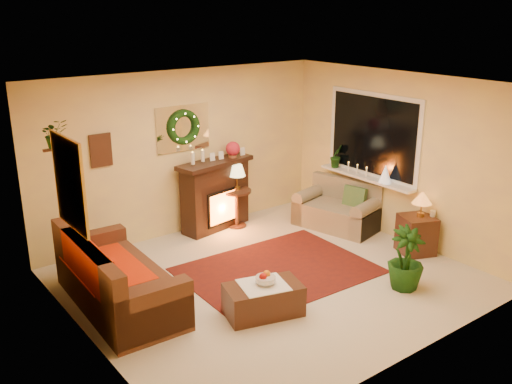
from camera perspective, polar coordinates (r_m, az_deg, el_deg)
floor at (r=7.77m, az=1.58°, el=-8.73°), size 5.00×5.00×0.00m
ceiling at (r=6.99m, az=1.76°, el=10.64°), size 5.00×5.00×0.00m
wall_back at (r=9.07m, az=-7.28°, el=3.90°), size 5.00×5.00×0.00m
wall_front at (r=5.80m, az=15.74°, el=-5.00°), size 5.00×5.00×0.00m
wall_left at (r=6.12m, az=-16.98°, el=-3.90°), size 4.50×4.50×0.00m
wall_right at (r=8.99m, az=14.22°, el=3.36°), size 4.50×4.50×0.00m
area_rug at (r=8.01m, az=2.19°, el=-7.83°), size 2.58×1.97×0.01m
sofa at (r=7.17m, az=-13.57°, el=-7.88°), size 1.00×2.13×0.90m
red_throw at (r=7.28m, az=-14.67°, el=-7.31°), size 0.79×1.28×0.02m
fireplace at (r=9.33m, az=-4.11°, el=-0.40°), size 1.23×0.57×1.08m
poinsettia at (r=9.27m, az=-2.33°, el=4.35°), size 0.23×0.23×0.23m
mantel_candle_a at (r=8.87m, az=-6.34°, el=3.35°), size 0.06×0.06×0.19m
mantel_candle_b at (r=9.01m, az=-5.36°, el=3.61°), size 0.06×0.06×0.18m
mantel_mirror at (r=8.96m, az=-7.32°, el=6.35°), size 0.92×0.02×0.72m
wreath at (r=8.92m, az=-7.19°, el=6.43°), size 0.55×0.11×0.55m
wall_art at (r=8.42m, az=-15.26°, el=4.04°), size 0.32×0.03×0.48m
gold_mirror at (r=6.25m, az=-18.17°, el=0.82°), size 0.03×0.84×1.00m
hanging_plant at (r=6.92m, az=-19.36°, el=4.24°), size 0.33×0.28×0.36m
loveseat at (r=9.46m, az=8.16°, el=-1.10°), size 1.07×1.47×0.77m
window_frame at (r=9.27m, az=11.64°, el=5.56°), size 0.03×1.86×1.36m
window_glass at (r=9.25m, az=11.58°, el=5.55°), size 0.02×1.70×1.22m
window_sill at (r=9.36m, az=10.95°, el=1.43°), size 0.22×1.86×0.04m
mini_tree at (r=9.02m, az=12.81°, el=1.80°), size 0.19×0.19×0.29m
sill_plant at (r=9.75m, az=8.04°, el=3.58°), size 0.28×0.23×0.51m
side_table_round at (r=9.43m, az=-1.96°, el=-1.59°), size 0.52×0.52×0.64m
lamp_cream at (r=9.28m, az=-1.92°, el=1.67°), size 0.28×0.28×0.43m
end_table_square at (r=8.78m, az=15.73°, el=-4.22°), size 0.61×0.61×0.57m
lamp_tiffany at (r=8.63m, az=16.22°, el=-1.30°), size 0.29×0.29×0.42m
coffee_table at (r=6.88m, az=0.74°, el=-10.56°), size 1.00×0.72×0.38m
fruit_bowl at (r=6.79m, az=0.96°, el=-8.68°), size 0.24×0.24×0.06m
floor_palm at (r=7.61m, az=14.78°, el=-6.23°), size 1.64×1.64×2.49m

